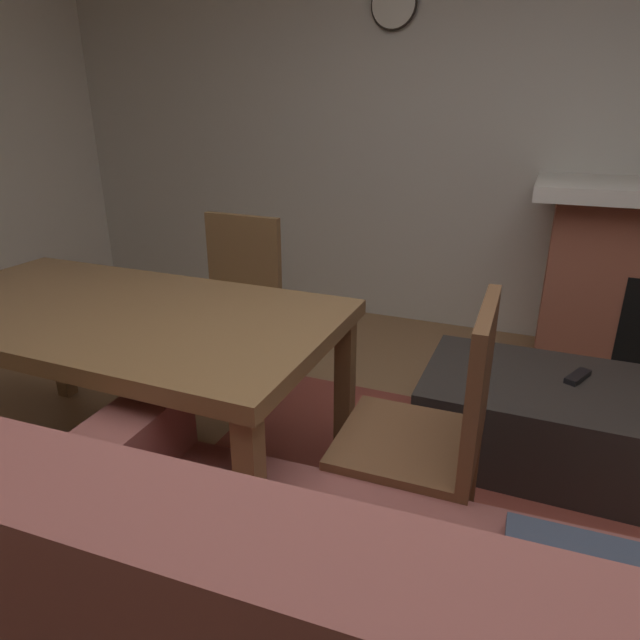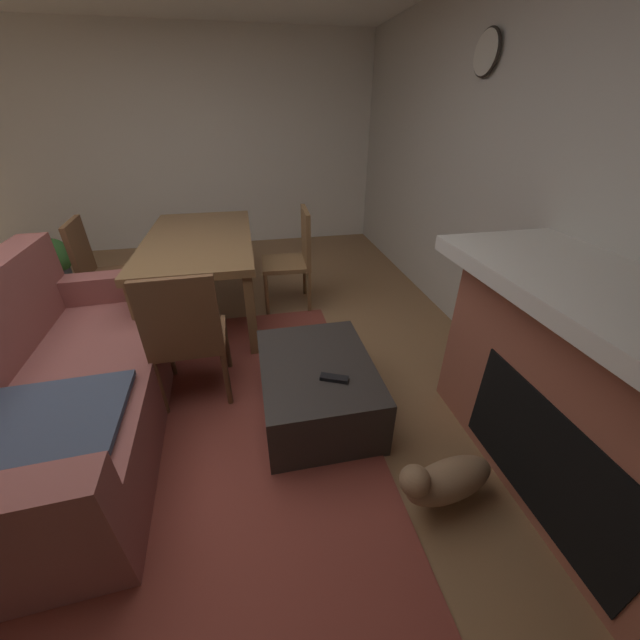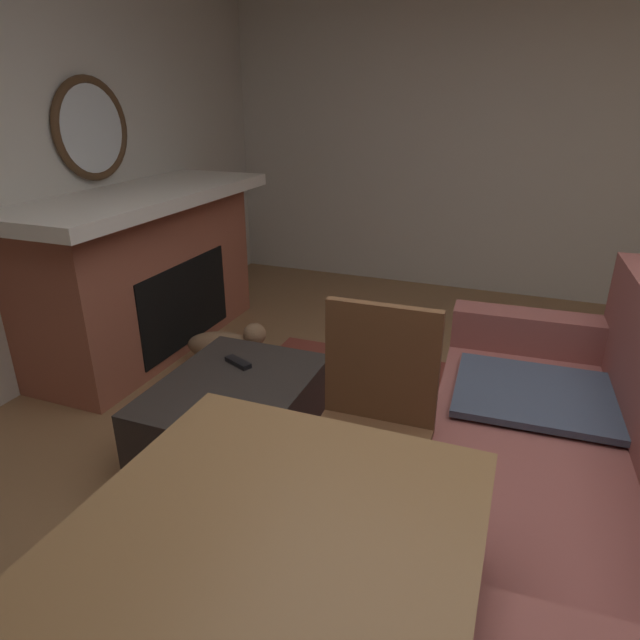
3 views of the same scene
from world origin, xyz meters
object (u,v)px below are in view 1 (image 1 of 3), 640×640
dining_table (117,326)px  dining_chair_south (234,296)px  dining_chair_west (438,424)px  wall_clock (394,4)px  ottoman_coffee_table (527,417)px  tv_remote (578,377)px

dining_table → dining_chair_south: (-0.00, -0.84, -0.14)m
dining_chair_west → wall_clock: (0.82, -2.18, 1.51)m
ottoman_coffee_table → dining_table: dining_table is taller
dining_chair_west → dining_chair_south: same height
wall_clock → tv_remote: bearing=132.8°
ottoman_coffee_table → tv_remote: (-0.17, -0.07, 0.20)m
dining_table → dining_chair_south: size_ratio=1.84×
tv_remote → dining_chair_south: dining_chair_south is taller
dining_table → dining_chair_west: 1.25m
ottoman_coffee_table → dining_chair_south: bearing=-3.3°
tv_remote → dining_chair_south: size_ratio=0.17×
ottoman_coffee_table → tv_remote: 0.27m
tv_remote → dining_table: size_ratio=0.09×
dining_table → ottoman_coffee_table: bearing=-153.4°
dining_table → wall_clock: wall_clock is taller
ottoman_coffee_table → dining_chair_south: 1.55m
dining_chair_south → dining_table: bearing=89.7°
dining_chair_west → dining_chair_south: bearing=-34.1°
dining_chair_west → dining_table: bearing=0.1°
ottoman_coffee_table → wall_clock: (1.08, -1.42, 1.85)m
dining_chair_west → dining_chair_south: (1.24, -0.84, 0.00)m
dining_table → dining_chair_south: bearing=-90.3°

